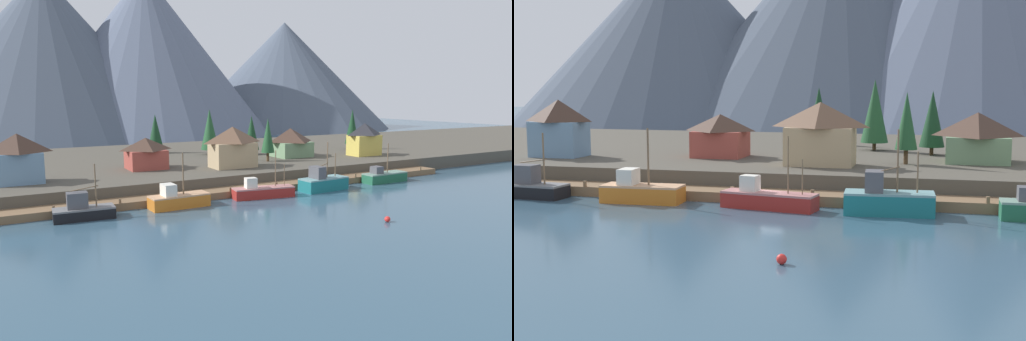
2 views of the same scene
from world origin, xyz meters
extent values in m
cube|color=#335166|center=(0.00, 20.00, -0.50)|extent=(400.00, 400.00, 1.00)
cube|color=brown|center=(0.00, 2.00, 0.50)|extent=(80.00, 4.00, 1.00)
cylinder|color=brown|center=(-28.00, 0.20, 0.80)|extent=(0.36, 0.36, 1.60)
cylinder|color=brown|center=(-20.00, 0.20, 0.80)|extent=(0.36, 0.36, 1.60)
cylinder|color=brown|center=(-12.00, 0.20, 0.80)|extent=(0.36, 0.36, 1.60)
cylinder|color=brown|center=(-4.00, 0.20, 0.80)|extent=(0.36, 0.36, 1.60)
cylinder|color=brown|center=(4.00, 0.20, 0.80)|extent=(0.36, 0.36, 1.60)
cylinder|color=brown|center=(12.00, 0.20, 0.80)|extent=(0.36, 0.36, 1.60)
cylinder|color=brown|center=(20.00, 0.20, 0.80)|extent=(0.36, 0.36, 1.60)
cylinder|color=brown|center=(28.00, 0.20, 0.80)|extent=(0.36, 0.36, 1.60)
cylinder|color=brown|center=(36.00, 0.20, 0.80)|extent=(0.36, 0.36, 1.60)
cube|color=#4C473D|center=(0.00, 32.00, 1.25)|extent=(400.00, 56.00, 2.50)
cone|color=#475160|center=(-13.14, 131.22, 29.44)|extent=(103.15, 103.15, 58.88)
cone|color=slate|center=(22.95, 126.46, 31.16)|extent=(97.88, 97.88, 62.33)
cone|color=#475160|center=(92.51, 133.52, 24.67)|extent=(99.31, 99.31, 49.33)
cube|color=black|center=(-24.80, -1.84, 0.62)|extent=(7.26, 3.38, 1.24)
cube|color=slate|center=(-24.80, -1.84, 1.34)|extent=(7.26, 3.38, 0.20)
cube|color=#4C4C51|center=(-25.51, -1.79, 2.40)|extent=(2.48, 1.84, 1.92)
cylinder|color=brown|center=(-23.34, -1.94, 4.06)|extent=(0.17, 0.17, 5.24)
cylinder|color=brown|center=(-24.61, -1.85, 3.77)|extent=(3.17, 0.34, 0.56)
cube|color=#CC6B1E|center=(-12.61, -1.76, 0.78)|extent=(8.05, 3.22, 1.55)
cube|color=tan|center=(-12.61, -1.76, 1.65)|extent=(8.05, 3.22, 0.20)
cube|color=silver|center=(-14.09, -1.81, 2.53)|extent=(1.66, 2.31, 1.56)
cylinder|color=brown|center=(-11.97, -1.73, 4.54)|extent=(0.20, 0.20, 5.59)
cube|color=maroon|center=(0.33, -2.07, 0.69)|extent=(9.37, 3.87, 1.38)
cube|color=#AD6C6A|center=(0.33, -2.07, 1.48)|extent=(9.37, 3.87, 0.20)
cube|color=silver|center=(-1.63, -1.75, 2.32)|extent=(1.82, 1.60, 1.49)
cylinder|color=brown|center=(2.20, -2.38, 4.24)|extent=(0.14, 0.14, 5.32)
cylinder|color=brown|center=(3.59, -2.61, 3.20)|extent=(0.12, 0.12, 3.25)
cube|color=#196B70|center=(11.42, -2.05, 0.92)|extent=(8.18, 3.78, 1.83)
cube|color=#679496|center=(11.42, -2.05, 1.93)|extent=(8.18, 3.78, 0.20)
cube|color=#4C4C51|center=(10.08, -2.16, 2.97)|extent=(1.81, 2.51, 1.88)
cylinder|color=brown|center=(12.11, -2.00, 4.84)|extent=(0.18, 0.18, 5.62)
cylinder|color=brown|center=(13.86, -1.86, 3.87)|extent=(0.15, 0.15, 3.68)
cylinder|color=brown|center=(11.16, -2.08, 4.02)|extent=(2.34, 0.31, 0.73)
cube|color=#1E5B3D|center=(25.13, -1.55, 0.73)|extent=(8.45, 2.84, 1.45)
cube|color=gray|center=(25.13, -1.55, 1.55)|extent=(8.45, 2.84, 0.20)
cube|color=#4C4C51|center=(23.16, -1.60, 2.27)|extent=(1.71, 1.71, 1.24)
cylinder|color=brown|center=(25.68, -1.54, 4.19)|extent=(0.17, 0.17, 5.07)
cube|color=gold|center=(34.17, 13.60, 4.61)|extent=(6.33, 4.03, 4.23)
pyramid|color=#2D2D33|center=(34.17, 13.60, 7.98)|extent=(6.64, 4.23, 2.50)
cube|color=#6689A8|center=(-30.71, 13.33, 4.69)|extent=(6.28, 4.33, 4.38)
pyramid|color=#422D23|center=(-30.71, 13.33, 8.24)|extent=(6.60, 4.54, 2.72)
cube|color=#9E4238|center=(-11.04, 17.87, 4.12)|extent=(6.19, 5.47, 3.24)
pyramid|color=#422D23|center=(-11.04, 17.87, 6.77)|extent=(6.50, 5.74, 2.07)
cube|color=#6B8E66|center=(19.70, 19.72, 4.03)|extent=(7.08, 6.89, 3.05)
pyramid|color=#422D23|center=(19.70, 19.72, 6.92)|extent=(7.43, 7.23, 2.74)
cube|color=tan|center=(2.57, 12.15, 4.64)|extent=(7.52, 4.57, 4.29)
pyramid|color=brown|center=(2.57, 12.15, 8.18)|extent=(7.90, 4.80, 2.79)
cylinder|color=#4C3823|center=(11.80, 15.61, 3.35)|extent=(0.50, 0.50, 1.69)
cone|color=#1E4C28|center=(11.80, 15.61, 7.43)|extent=(2.54, 2.54, 6.48)
cylinder|color=#4C3823|center=(6.68, 30.86, 3.04)|extent=(0.50, 0.50, 1.07)
cone|color=#1E4C28|center=(6.68, 30.86, 7.83)|extent=(3.75, 3.75, 8.52)
cylinder|color=#4C3823|center=(39.64, 23.71, 3.16)|extent=(0.50, 0.50, 1.33)
cone|color=#14381E|center=(39.64, 23.71, 7.79)|extent=(3.17, 3.17, 7.92)
cylinder|color=#4C3823|center=(14.41, 26.55, 3.02)|extent=(0.50, 0.50, 1.04)
cone|color=#14381E|center=(14.41, 26.55, 7.12)|extent=(3.22, 3.22, 7.16)
cylinder|color=#4C3823|center=(-2.49, 38.96, 3.09)|extent=(0.50, 0.50, 1.19)
cone|color=#14381E|center=(-2.49, 38.96, 7.32)|extent=(3.24, 3.24, 7.27)
sphere|color=red|center=(6.05, -21.15, 0.35)|extent=(0.70, 0.70, 0.70)
camera|label=1|loc=(-34.47, -60.45, 14.71)|focal=33.16mm
camera|label=2|loc=(16.25, -64.27, 11.90)|focal=48.91mm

